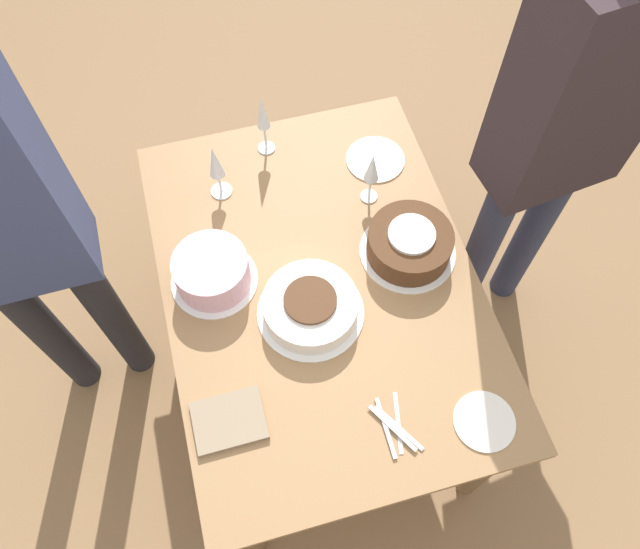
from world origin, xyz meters
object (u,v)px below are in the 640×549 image
object	(u,v)px
cake_front_chocolate	(409,244)
wine_glass_extra	(263,115)
cake_center_white	(310,307)
cake_back_decorated	(212,272)
person_cutting	(566,122)
wine_glass_near	(372,169)
wine_glass_far	(215,164)

from	to	relation	value
cake_front_chocolate	wine_glass_extra	distance (m)	0.63
cake_center_white	cake_back_decorated	bearing A→B (deg)	54.56
cake_back_decorated	person_cutting	bearing A→B (deg)	-87.63
cake_center_white	person_cutting	xyz separation A→B (m)	(0.23, -0.81, 0.30)
wine_glass_near	wine_glass_extra	bearing A→B (deg)	44.07
cake_center_white	person_cutting	distance (m)	0.89
cake_center_white	cake_front_chocolate	distance (m)	0.37
cake_front_chocolate	person_cutting	world-z (taller)	person_cutting
wine_glass_near	wine_glass_extra	world-z (taller)	wine_glass_extra
wine_glass_near	wine_glass_extra	size ratio (longest dim) A/B	0.87
cake_center_white	person_cutting	bearing A→B (deg)	-74.47
cake_back_decorated	cake_front_chocolate	bearing A→B (deg)	-95.64
wine_glass_near	wine_glass_far	size ratio (longest dim) A/B	0.96
wine_glass_far	wine_glass_extra	size ratio (longest dim) A/B	0.90
wine_glass_near	cake_center_white	bearing A→B (deg)	140.49
wine_glass_near	person_cutting	world-z (taller)	person_cutting
wine_glass_far	person_cutting	size ratio (longest dim) A/B	0.12
person_cutting	cake_front_chocolate	bearing A→B (deg)	5.47
wine_glass_far	person_cutting	bearing A→B (deg)	-105.95
cake_center_white	wine_glass_far	world-z (taller)	wine_glass_far
cake_back_decorated	wine_glass_extra	xyz separation A→B (m)	(0.46, -0.27, 0.11)
person_cutting	wine_glass_extra	bearing A→B (deg)	-34.80
cake_center_white	wine_glass_near	bearing A→B (deg)	-39.51
cake_front_chocolate	cake_back_decorated	size ratio (longest dim) A/B	1.13
cake_front_chocolate	wine_glass_far	world-z (taller)	wine_glass_far
cake_front_chocolate	wine_glass_near	xyz separation A→B (m)	(0.23, 0.05, 0.09)
cake_center_white	wine_glass_far	distance (m)	0.54
wine_glass_near	person_cutting	size ratio (longest dim) A/B	0.12
wine_glass_near	person_cutting	bearing A→B (deg)	-104.14
cake_front_chocolate	wine_glass_near	size ratio (longest dim) A/B	1.43
cake_back_decorated	person_cutting	xyz separation A→B (m)	(0.04, -1.07, 0.29)
cake_center_white	wine_glass_extra	size ratio (longest dim) A/B	1.31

